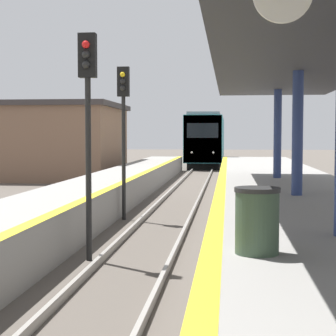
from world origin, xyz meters
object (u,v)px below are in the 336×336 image
Objects in this scene: train at (207,140)px; trash_bin at (257,220)px; signal_mid at (88,103)px; signal_far at (123,114)px.

train reaches higher than trash_bin.
signal_far is at bearing 93.28° from signal_mid.
train is 3.53× the size of signal_far.
signal_mid is at bearing -91.53° from train.
train is 37.73m from signal_mid.
train is 32.09m from signal_far.
signal_far reaches higher than train.
signal_mid and signal_far have the same top height.
signal_far reaches higher than trash_bin.
signal_far is (-1.33, -32.04, 1.06)m from train.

